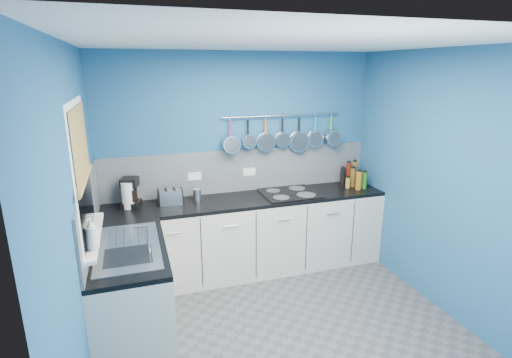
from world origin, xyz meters
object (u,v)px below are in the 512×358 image
canister (197,195)px  coffee_maker (131,193)px  soap_bottle_a (91,234)px  toaster (170,197)px  soap_bottle_b (93,233)px  paper_towel (128,195)px  hob (289,193)px

canister → coffee_maker: bearing=178.3°
soap_bottle_a → canister: 1.62m
coffee_maker → canister: bearing=15.1°
toaster → canister: 0.29m
soap_bottle_b → paper_towel: (0.25, 1.17, -0.10)m
soap_bottle_b → hob: size_ratio=0.27×
hob → coffee_maker: bearing=176.6°
soap_bottle_b → canister: 1.54m
soap_bottle_a → soap_bottle_b: bearing=90.0°
canister → hob: size_ratio=0.21×
paper_towel → canister: 0.73m
paper_towel → canister: size_ratio=2.09×
paper_towel → hob: bearing=-2.1°
paper_towel → coffee_maker: size_ratio=0.89×
soap_bottle_a → soap_bottle_b: soap_bottle_a is taller
soap_bottle_b → hob: (2.04, 1.10, -0.23)m
soap_bottle_b → hob: 2.33m
soap_bottle_a → toaster: (0.68, 1.26, -0.19)m
paper_towel → hob: 1.79m
soap_bottle_a → paper_towel: bearing=78.9°
soap_bottle_a → hob: 2.37m
coffee_maker → toaster: 0.41m
coffee_maker → hob: size_ratio=0.49×
canister → hob: (1.07, -0.08, -0.06)m
toaster → soap_bottle_b: bearing=-115.3°
soap_bottle_b → hob: bearing=28.5°
soap_bottle_a → coffee_maker: bearing=78.0°
toaster → hob: bearing=2.0°
soap_bottle_b → paper_towel: soap_bottle_b is taller
paper_towel → toaster: (0.43, 0.00, -0.06)m
canister → toaster: bearing=-176.7°
paper_towel → toaster: bearing=0.3°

